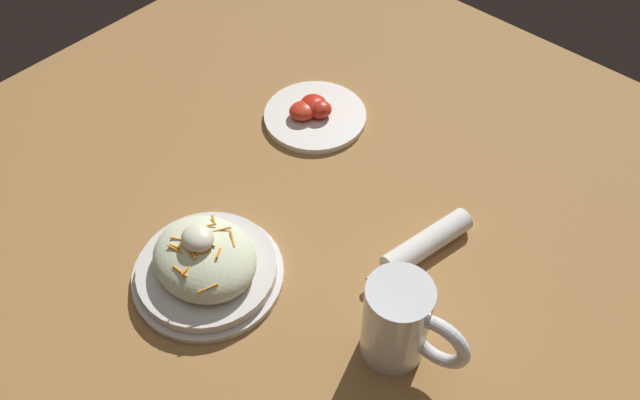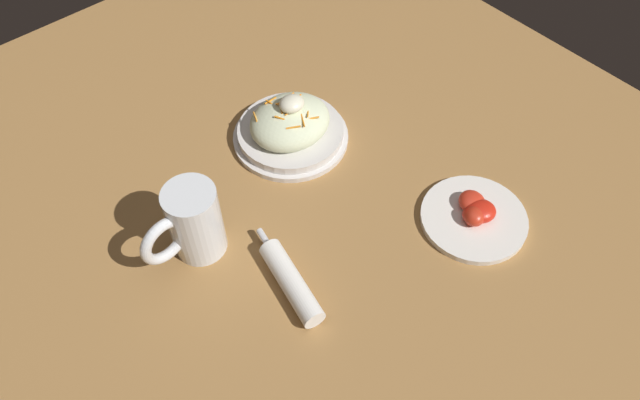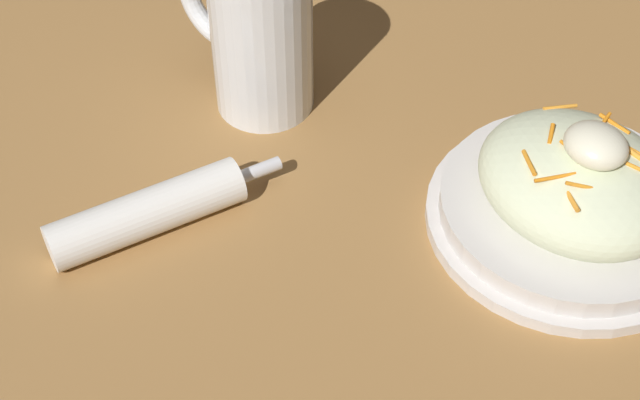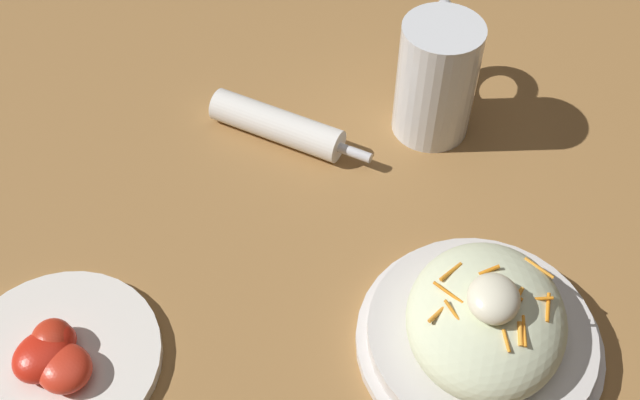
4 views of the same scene
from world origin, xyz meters
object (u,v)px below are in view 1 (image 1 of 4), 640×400
at_px(napkin_roll, 426,243).
at_px(tomato_plate, 314,113).
at_px(beer_mug, 398,325).
at_px(salad_plate, 206,264).

height_order(napkin_roll, tomato_plate, tomato_plate).
xyz_separation_m(beer_mug, napkin_roll, (0.06, -0.15, -0.04)).
distance_m(salad_plate, tomato_plate, 0.36).
distance_m(beer_mug, tomato_plate, 0.45).
height_order(salad_plate, napkin_roll, salad_plate).
xyz_separation_m(beer_mug, tomato_plate, (0.37, -0.25, -0.05)).
relative_size(salad_plate, beer_mug, 1.51).
xyz_separation_m(salad_plate, tomato_plate, (0.11, -0.34, -0.02)).
bearing_deg(salad_plate, napkin_roll, -129.32).
xyz_separation_m(salad_plate, napkin_roll, (-0.20, -0.24, -0.01)).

